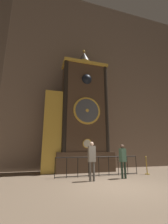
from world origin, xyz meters
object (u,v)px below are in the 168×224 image
clock_tower (79,115)px  visitor_far (123,158)px  stanchion_post (147,168)px  visitor_near (92,157)px

clock_tower → visitor_far: (1.61, -3.00, -2.85)m
stanchion_post → visitor_far: bearing=-159.7°
clock_tower → visitor_far: 4.44m
clock_tower → visitor_far: bearing=-61.9°
visitor_near → clock_tower: bearing=85.6°
visitor_near → stanchion_post: visitor_near is taller
clock_tower → stanchion_post: clock_tower is taller
clock_tower → stanchion_post: (3.64, -2.25, -3.54)m
visitor_near → visitor_far: visitor_near is taller
visitor_far → stanchion_post: visitor_far is taller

